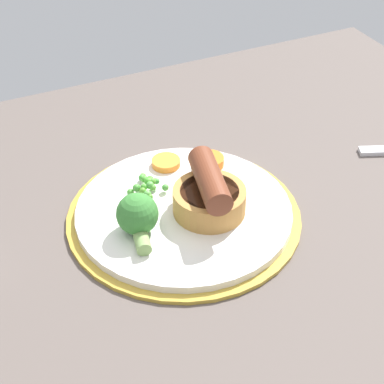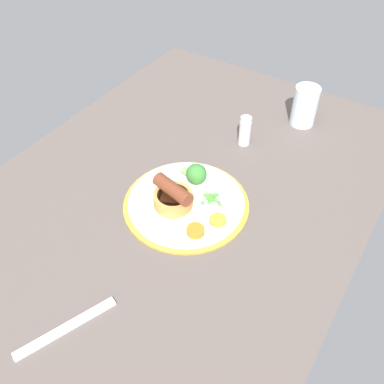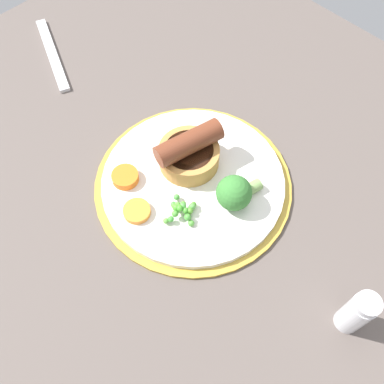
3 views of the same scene
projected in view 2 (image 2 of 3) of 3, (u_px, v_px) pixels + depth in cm
name	position (u px, v px, depth cm)	size (l,w,h in cm)	color
dining_table	(183.00, 190.00, 97.54)	(110.00, 80.00, 3.00)	#564C47
dinner_plate	(186.00, 203.00, 91.76)	(27.09, 27.09, 1.40)	#B79333
sausage_pudding	(173.00, 197.00, 88.69)	(8.30, 9.64, 5.94)	#BC8442
pea_pile	(211.00, 198.00, 90.18)	(4.82, 4.94, 1.85)	#48983E
broccoli_floret_far	(196.00, 174.00, 93.86)	(4.65, 6.76, 4.65)	#387A33
carrot_slice_0	(195.00, 231.00, 84.42)	(3.63, 3.63, 1.17)	orange
carrot_slice_1	(218.00, 220.00, 86.64)	(3.56, 3.56, 0.84)	orange
fork	(66.00, 328.00, 71.53)	(18.00, 1.60, 0.60)	silver
drinking_glass	(305.00, 106.00, 109.95)	(6.35, 6.35, 10.50)	silver
salt_shaker	(245.00, 131.00, 104.71)	(2.88, 2.88, 7.74)	silver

